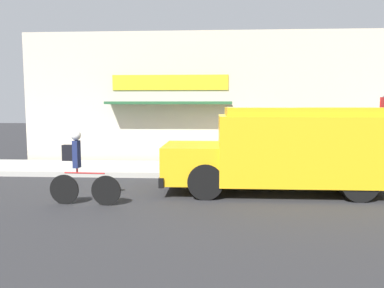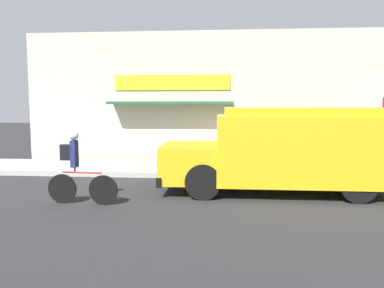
{
  "view_description": "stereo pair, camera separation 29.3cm",
  "coord_description": "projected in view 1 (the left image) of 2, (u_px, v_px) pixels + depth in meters",
  "views": [
    {
      "loc": [
        -1.25,
        -11.38,
        2.26
      ],
      "look_at": [
        -1.9,
        -0.2,
        1.1
      ],
      "focal_mm": 35.0,
      "sensor_mm": 36.0,
      "label": 1
    },
    {
      "loc": [
        -0.96,
        -11.36,
        2.26
      ],
      "look_at": [
        -1.9,
        -0.2,
        1.1
      ],
      "focal_mm": 35.0,
      "sensor_mm": 36.0,
      "label": 2
    }
  ],
  "objects": [
    {
      "name": "storefront",
      "position": [
        244.0,
        98.0,
        14.1
      ],
      "size": [
        17.16,
        1.06,
        5.03
      ],
      "color": "beige",
      "rests_on": "ground_plane"
    },
    {
      "name": "ground_plane",
      "position": [
        254.0,
        179.0,
        11.47
      ],
      "size": [
        70.0,
        70.0,
        0.0
      ],
      "primitive_type": "plane",
      "color": "#2B2B2D"
    },
    {
      "name": "school_bus",
      "position": [
        288.0,
        148.0,
        9.72
      ],
      "size": [
        5.86,
        2.68,
        2.21
      ],
      "rotation": [
        0.0,
        0.0,
        -0.0
      ],
      "color": "yellow",
      "rests_on": "ground_plane"
    },
    {
      "name": "sidewalk",
      "position": [
        250.0,
        170.0,
        12.73
      ],
      "size": [
        28.0,
        2.55,
        0.17
      ],
      "color": "#ADAAA3",
      "rests_on": "ground_plane"
    },
    {
      "name": "trash_bin",
      "position": [
        334.0,
        153.0,
        13.15
      ],
      "size": [
        0.51,
        0.51,
        0.83
      ],
      "color": "#38383D",
      "rests_on": "sidewalk"
    },
    {
      "name": "stop_sign_post",
      "position": [
        383.0,
        121.0,
        11.7
      ],
      "size": [
        0.45,
        0.45,
        2.39
      ],
      "color": "slate",
      "rests_on": "sidewalk"
    },
    {
      "name": "cyclist",
      "position": [
        79.0,
        169.0,
        8.47
      ],
      "size": [
        1.67,
        0.22,
        1.7
      ],
      "rotation": [
        0.0,
        0.0,
        -0.06
      ],
      "color": "black",
      "rests_on": "ground_plane"
    }
  ]
}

